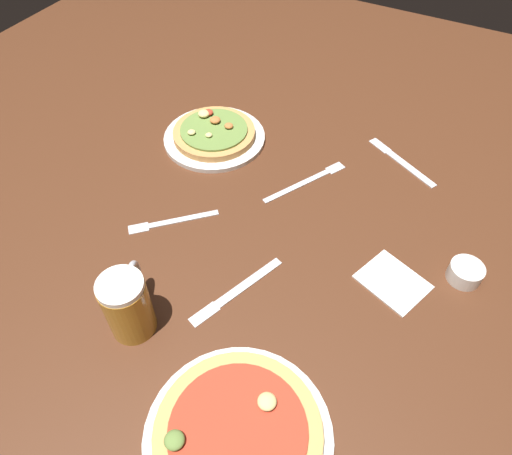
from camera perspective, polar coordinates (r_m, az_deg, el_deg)
ground_plane at (r=1.04m, az=-0.00°, el=-1.27°), size 2.40×2.40×0.03m
pizza_plate_near at (r=0.81m, az=-2.21°, el=-23.59°), size 0.30×0.30×0.05m
pizza_plate_far at (r=1.26m, az=-5.05°, el=11.08°), size 0.26×0.26×0.05m
beer_mug_dark at (r=0.87m, az=-15.15°, el=-8.90°), size 0.09×0.13×0.14m
ramekin_sauce at (r=1.03m, az=23.87°, el=-4.99°), size 0.07×0.07×0.04m
napkin_folded at (r=0.99m, az=16.16°, el=-6.23°), size 0.15×0.14×0.01m
fork_left at (r=1.15m, az=6.13°, el=5.58°), size 0.13×0.21×0.01m
knife_right at (r=0.94m, az=-2.34°, el=-7.59°), size 0.10×0.22×0.01m
fork_spare at (r=1.07m, az=-10.15°, el=0.75°), size 0.16×0.15×0.01m
knife_spare at (r=1.25m, az=17.09°, el=7.64°), size 0.20×0.12×0.01m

